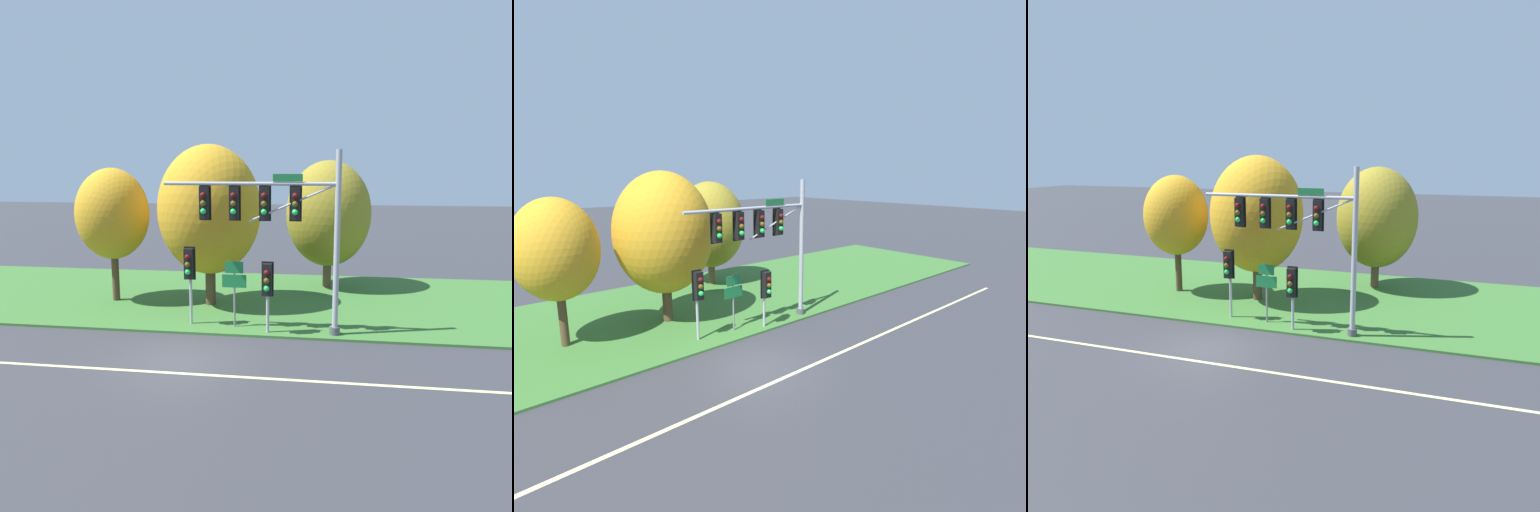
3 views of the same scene
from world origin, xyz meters
TOP-DOWN VIEW (x-y plane):
  - ground_plane at (0.00, 0.00)m, footprint 160.00×160.00m
  - lane_stripe at (0.00, -1.20)m, footprint 36.00×0.16m
  - grass_verge at (0.00, 8.25)m, footprint 48.00×11.50m
  - traffic_signal_mast at (2.92, 3.03)m, footprint 6.76×0.49m
  - pedestrian_signal_near_kerb at (-0.63, 3.44)m, footprint 0.46×0.55m
  - pedestrian_signal_further_along at (2.59, 2.76)m, footprint 0.46×0.55m
  - route_sign_post at (1.19, 3.45)m, footprint 0.97×0.08m
  - tree_nearest_road at (-5.24, 6.76)m, footprint 3.41×3.41m
  - tree_left_of_mast at (-0.55, 6.66)m, footprint 4.68×4.68m
  - tree_behind_signpost at (4.79, 11.04)m, footprint 4.43×4.43m

SIDE VIEW (x-z plane):
  - ground_plane at x=0.00m, z-range 0.00..0.00m
  - lane_stripe at x=0.00m, z-range 0.00..0.01m
  - grass_verge at x=0.00m, z-range 0.00..0.10m
  - route_sign_post at x=1.19m, z-range 0.54..3.23m
  - pedestrian_signal_further_along at x=2.59m, z-range 0.68..3.46m
  - pedestrian_signal_near_kerb at x=-0.63m, z-range 0.82..4.00m
  - tree_behind_signpost at x=4.79m, z-range 0.67..7.38m
  - tree_nearest_road at x=-5.24m, z-range 1.10..7.39m
  - tree_left_of_mast at x=-0.55m, z-range 0.83..8.16m
  - traffic_signal_mast at x=2.92m, z-range 1.09..8.00m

